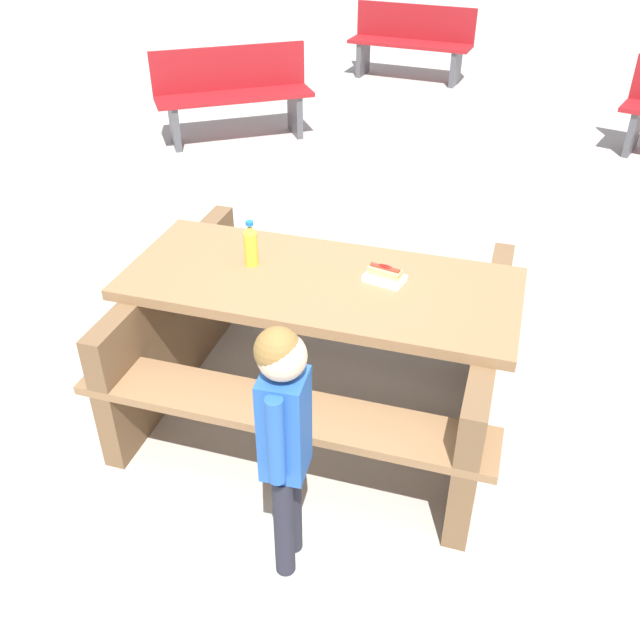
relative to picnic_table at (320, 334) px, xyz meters
name	(u,v)px	position (x,y,z in m)	size (l,w,h in m)	color
ground_plane	(320,404)	(0.00, 0.00, -0.44)	(30.00, 30.00, 0.00)	#B7B2A8
picnic_table	(320,334)	(0.00, 0.00, 0.00)	(2.04, 1.73, 0.75)	olive
soda_bottle	(251,245)	(-0.35, -0.03, 0.41)	(0.07, 0.07, 0.22)	yellow
hotdog_tray	(385,275)	(0.27, 0.12, 0.34)	(0.18, 0.11, 0.08)	white
child_in_coat	(284,425)	(0.33, -0.88, 0.27)	(0.19, 0.27, 1.11)	#262633
park_bench_near	(233,92)	(-2.67, 3.18, 0.00)	(1.33, 1.36, 0.85)	maroon
park_bench_far	(411,41)	(-2.00, 6.07, 0.00)	(1.53, 0.54, 0.85)	maroon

